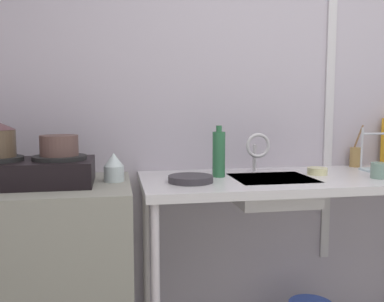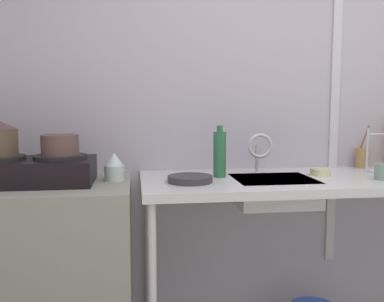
{
  "view_description": "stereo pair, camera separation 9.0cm",
  "coord_description": "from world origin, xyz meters",
  "px_view_note": "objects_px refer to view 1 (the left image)",
  "views": [
    {
      "loc": [
        -0.94,
        -0.65,
        1.27
      ],
      "look_at": [
        -0.59,
        1.33,
        1.05
      ],
      "focal_mm": 39.69,
      "sensor_mm": 36.0,
      "label": 1
    },
    {
      "loc": [
        -0.86,
        -0.66,
        1.27
      ],
      "look_at": [
        -0.59,
        1.33,
        1.05
      ],
      "focal_mm": 39.69,
      "sensor_mm": 36.0,
      "label": 2
    }
  ],
  "objects_px": {
    "sink_basin": "(272,190)",
    "utensil_jar": "(356,157)",
    "small_bowl_on_drainboard": "(317,171)",
    "bottle_by_sink": "(219,154)",
    "cup_by_rack": "(379,170)",
    "frying_pan": "(191,179)",
    "pot_on_right_burner": "(59,145)",
    "faucet": "(257,148)",
    "stove": "(28,171)",
    "percolator": "(114,168)"
  },
  "relations": [
    {
      "from": "faucet",
      "to": "utensil_jar",
      "type": "height_order",
      "value": "utensil_jar"
    },
    {
      "from": "frying_pan",
      "to": "small_bowl_on_drainboard",
      "type": "xyz_separation_m",
      "value": [
        0.68,
        0.1,
        0.0
      ]
    },
    {
      "from": "faucet",
      "to": "small_bowl_on_drainboard",
      "type": "distance_m",
      "value": 0.33
    },
    {
      "from": "faucet",
      "to": "frying_pan",
      "type": "bearing_deg",
      "value": -153.18
    },
    {
      "from": "stove",
      "to": "utensil_jar",
      "type": "relative_size",
      "value": 2.32
    },
    {
      "from": "bottle_by_sink",
      "to": "percolator",
      "type": "bearing_deg",
      "value": -176.02
    },
    {
      "from": "frying_pan",
      "to": "utensil_jar",
      "type": "height_order",
      "value": "utensil_jar"
    },
    {
      "from": "percolator",
      "to": "utensil_jar",
      "type": "bearing_deg",
      "value": 9.51
    },
    {
      "from": "bottle_by_sink",
      "to": "frying_pan",
      "type": "bearing_deg",
      "value": -143.23
    },
    {
      "from": "frying_pan",
      "to": "small_bowl_on_drainboard",
      "type": "height_order",
      "value": "small_bowl_on_drainboard"
    },
    {
      "from": "small_bowl_on_drainboard",
      "to": "utensil_jar",
      "type": "bearing_deg",
      "value": 32.22
    },
    {
      "from": "frying_pan",
      "to": "small_bowl_on_drainboard",
      "type": "bearing_deg",
      "value": 8.26
    },
    {
      "from": "sink_basin",
      "to": "cup_by_rack",
      "type": "bearing_deg",
      "value": -11.46
    },
    {
      "from": "cup_by_rack",
      "to": "small_bowl_on_drainboard",
      "type": "relative_size",
      "value": 0.79
    },
    {
      "from": "sink_basin",
      "to": "small_bowl_on_drainboard",
      "type": "distance_m",
      "value": 0.28
    },
    {
      "from": "pot_on_right_burner",
      "to": "utensil_jar",
      "type": "distance_m",
      "value": 1.65
    },
    {
      "from": "pot_on_right_burner",
      "to": "frying_pan",
      "type": "relative_size",
      "value": 0.81
    },
    {
      "from": "cup_by_rack",
      "to": "bottle_by_sink",
      "type": "relative_size",
      "value": 0.32
    },
    {
      "from": "pot_on_right_burner",
      "to": "faucet",
      "type": "xyz_separation_m",
      "value": [
        0.98,
        0.14,
        -0.04
      ]
    },
    {
      "from": "frying_pan",
      "to": "small_bowl_on_drainboard",
      "type": "relative_size",
      "value": 2.06
    },
    {
      "from": "sink_basin",
      "to": "utensil_jar",
      "type": "xyz_separation_m",
      "value": [
        0.61,
        0.27,
        0.12
      ]
    },
    {
      "from": "small_bowl_on_drainboard",
      "to": "pot_on_right_burner",
      "type": "bearing_deg",
      "value": -178.27
    },
    {
      "from": "percolator",
      "to": "faucet",
      "type": "bearing_deg",
      "value": 8.49
    },
    {
      "from": "sink_basin",
      "to": "faucet",
      "type": "bearing_deg",
      "value": 100.06
    },
    {
      "from": "faucet",
      "to": "utensil_jar",
      "type": "distance_m",
      "value": 0.66
    },
    {
      "from": "small_bowl_on_drainboard",
      "to": "bottle_by_sink",
      "type": "bearing_deg",
      "value": 177.38
    },
    {
      "from": "stove",
      "to": "bottle_by_sink",
      "type": "distance_m",
      "value": 0.9
    },
    {
      "from": "stove",
      "to": "cup_by_rack",
      "type": "distance_m",
      "value": 1.66
    },
    {
      "from": "pot_on_right_burner",
      "to": "cup_by_rack",
      "type": "distance_m",
      "value": 1.53
    },
    {
      "from": "percolator",
      "to": "utensil_jar",
      "type": "distance_m",
      "value": 1.4
    },
    {
      "from": "stove",
      "to": "bottle_by_sink",
      "type": "bearing_deg",
      "value": 3.99
    },
    {
      "from": "frying_pan",
      "to": "cup_by_rack",
      "type": "height_order",
      "value": "cup_by_rack"
    },
    {
      "from": "percolator",
      "to": "frying_pan",
      "type": "xyz_separation_m",
      "value": [
        0.35,
        -0.09,
        -0.05
      ]
    },
    {
      "from": "sink_basin",
      "to": "small_bowl_on_drainboard",
      "type": "bearing_deg",
      "value": 11.5
    },
    {
      "from": "utensil_jar",
      "to": "cup_by_rack",
      "type": "bearing_deg",
      "value": -105.06
    },
    {
      "from": "stove",
      "to": "faucet",
      "type": "relative_size",
      "value": 2.68
    },
    {
      "from": "percolator",
      "to": "faucet",
      "type": "height_order",
      "value": "faucet"
    },
    {
      "from": "pot_on_right_burner",
      "to": "small_bowl_on_drainboard",
      "type": "bearing_deg",
      "value": 1.73
    },
    {
      "from": "sink_basin",
      "to": "frying_pan",
      "type": "xyz_separation_m",
      "value": [
        -0.42,
        -0.05,
        0.08
      ]
    },
    {
      "from": "bottle_by_sink",
      "to": "utensil_jar",
      "type": "distance_m",
      "value": 0.89
    },
    {
      "from": "small_bowl_on_drainboard",
      "to": "stove",
      "type": "bearing_deg",
      "value": -178.44
    },
    {
      "from": "sink_basin",
      "to": "utensil_jar",
      "type": "distance_m",
      "value": 0.68
    },
    {
      "from": "sink_basin",
      "to": "bottle_by_sink",
      "type": "distance_m",
      "value": 0.32
    },
    {
      "from": "small_bowl_on_drainboard",
      "to": "bottle_by_sink",
      "type": "xyz_separation_m",
      "value": [
        -0.52,
        0.02,
        0.1
      ]
    },
    {
      "from": "cup_by_rack",
      "to": "small_bowl_on_drainboard",
      "type": "height_order",
      "value": "cup_by_rack"
    },
    {
      "from": "cup_by_rack",
      "to": "utensil_jar",
      "type": "height_order",
      "value": "utensil_jar"
    },
    {
      "from": "sink_basin",
      "to": "faucet",
      "type": "xyz_separation_m",
      "value": [
        -0.03,
        0.15,
        0.2
      ]
    },
    {
      "from": "stove",
      "to": "pot_on_right_burner",
      "type": "xyz_separation_m",
      "value": [
        0.14,
        0.0,
        0.11
      ]
    },
    {
      "from": "pot_on_right_burner",
      "to": "cup_by_rack",
      "type": "relative_size",
      "value": 2.09
    },
    {
      "from": "cup_by_rack",
      "to": "bottle_by_sink",
      "type": "bearing_deg",
      "value": 166.68
    }
  ]
}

